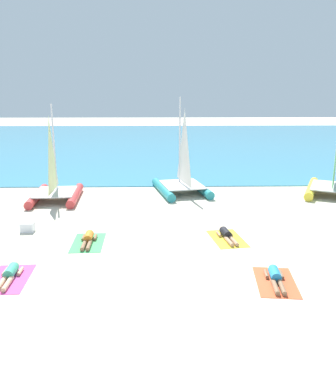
{
  "coord_description": "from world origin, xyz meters",
  "views": [
    {
      "loc": [
        -0.33,
        -11.32,
        5.32
      ],
      "look_at": [
        0.0,
        4.78,
        1.2
      ],
      "focal_mm": 37.25,
      "sensor_mm": 36.0,
      "label": 1
    }
  ],
  "objects_px": {
    "towel_center_left": "(88,243)",
    "towel_center_right": "(227,239)",
    "sailboat_teal": "(182,179)",
    "cooler_box": "(28,227)",
    "sunbather_center_right": "(227,235)",
    "sailboat_yellow": "(333,181)",
    "towel_rightmost": "(276,282)",
    "sunbather_rightmost": "(276,277)",
    "sunbather_leftmost": "(10,274)",
    "sailboat_red": "(55,187)",
    "sunbather_center_left": "(88,239)",
    "towel_leftmost": "(9,279)"
  },
  "relations": [
    {
      "from": "sunbather_center_right",
      "to": "towel_rightmost",
      "type": "relative_size",
      "value": 0.82
    },
    {
      "from": "towel_center_left",
      "to": "towel_rightmost",
      "type": "distance_m",
      "value": 6.68
    },
    {
      "from": "towel_center_right",
      "to": "sunbather_leftmost",
      "type": "bearing_deg",
      "value": -156.16
    },
    {
      "from": "sailboat_red",
      "to": "towel_leftmost",
      "type": "bearing_deg",
      "value": -88.67
    },
    {
      "from": "towel_center_left",
      "to": "sailboat_red",
      "type": "bearing_deg",
      "value": 114.18
    },
    {
      "from": "cooler_box",
      "to": "sailboat_yellow",
      "type": "bearing_deg",
      "value": 20.4
    },
    {
      "from": "sunbather_center_left",
      "to": "sunbather_rightmost",
      "type": "height_order",
      "value": "same"
    },
    {
      "from": "towel_center_right",
      "to": "towel_leftmost",
      "type": "bearing_deg",
      "value": -155.69
    },
    {
      "from": "sailboat_red",
      "to": "towel_rightmost",
      "type": "bearing_deg",
      "value": -50.51
    },
    {
      "from": "sailboat_yellow",
      "to": "towel_leftmost",
      "type": "height_order",
      "value": "sailboat_yellow"
    },
    {
      "from": "sunbather_leftmost",
      "to": "towel_leftmost",
      "type": "bearing_deg",
      "value": -90.0
    },
    {
      "from": "sailboat_teal",
      "to": "sunbather_leftmost",
      "type": "bearing_deg",
      "value": -131.67
    },
    {
      "from": "towel_center_right",
      "to": "sunbather_rightmost",
      "type": "distance_m",
      "value": 3.48
    },
    {
      "from": "towel_leftmost",
      "to": "sunbather_leftmost",
      "type": "bearing_deg",
      "value": 93.26
    },
    {
      "from": "sailboat_teal",
      "to": "sailboat_yellow",
      "type": "bearing_deg",
      "value": -17.15
    },
    {
      "from": "sailboat_teal",
      "to": "sunbather_leftmost",
      "type": "height_order",
      "value": "sailboat_teal"
    },
    {
      "from": "sailboat_red",
      "to": "sunbather_rightmost",
      "type": "height_order",
      "value": "sailboat_red"
    },
    {
      "from": "sailboat_red",
      "to": "sunbather_center_left",
      "type": "xyz_separation_m",
      "value": [
        2.6,
        -5.73,
        -0.57
      ]
    },
    {
      "from": "sailboat_yellow",
      "to": "sailboat_red",
      "type": "bearing_deg",
      "value": -152.46
    },
    {
      "from": "sailboat_red",
      "to": "sunbather_center_left",
      "type": "height_order",
      "value": "sailboat_red"
    },
    {
      "from": "sunbather_center_right",
      "to": "sunbather_rightmost",
      "type": "xyz_separation_m",
      "value": [
        0.84,
        -3.45,
        0.0
      ]
    },
    {
      "from": "towel_rightmost",
      "to": "sailboat_yellow",
      "type": "bearing_deg",
      "value": 59.39
    },
    {
      "from": "sailboat_teal",
      "to": "sunbather_center_right",
      "type": "height_order",
      "value": "sailboat_teal"
    },
    {
      "from": "sunbather_leftmost",
      "to": "towel_center_right",
      "type": "xyz_separation_m",
      "value": [
        6.87,
        3.03,
        -0.13
      ]
    },
    {
      "from": "sailboat_yellow",
      "to": "sunbather_leftmost",
      "type": "distance_m",
      "value": 16.28
    },
    {
      "from": "towel_center_left",
      "to": "towel_center_right",
      "type": "xyz_separation_m",
      "value": [
        5.07,
        0.29,
        0.0
      ]
    },
    {
      "from": "sunbather_leftmost",
      "to": "towel_center_right",
      "type": "distance_m",
      "value": 7.51
    },
    {
      "from": "sunbather_rightmost",
      "to": "sailboat_teal",
      "type": "bearing_deg",
      "value": 108.04
    },
    {
      "from": "towel_center_left",
      "to": "sunbather_center_left",
      "type": "distance_m",
      "value": 0.14
    },
    {
      "from": "sailboat_teal",
      "to": "cooler_box",
      "type": "relative_size",
      "value": 9.97
    },
    {
      "from": "towel_center_left",
      "to": "sunbather_center_right",
      "type": "relative_size",
      "value": 1.21
    },
    {
      "from": "towel_leftmost",
      "to": "cooler_box",
      "type": "distance_m",
      "value": 4.11
    },
    {
      "from": "towel_leftmost",
      "to": "sunbather_center_right",
      "type": "relative_size",
      "value": 1.21
    },
    {
      "from": "towel_leftmost",
      "to": "sunbather_rightmost",
      "type": "xyz_separation_m",
      "value": [
        7.69,
        -0.28,
        0.13
      ]
    },
    {
      "from": "towel_leftmost",
      "to": "towel_center_left",
      "type": "height_order",
      "value": "same"
    },
    {
      "from": "towel_leftmost",
      "to": "sunbather_center_right",
      "type": "distance_m",
      "value": 7.55
    },
    {
      "from": "sunbather_rightmost",
      "to": "cooler_box",
      "type": "distance_m",
      "value": 9.48
    },
    {
      "from": "towel_leftmost",
      "to": "towel_center_right",
      "type": "relative_size",
      "value": 1.0
    },
    {
      "from": "towel_center_left",
      "to": "sunbather_center_left",
      "type": "relative_size",
      "value": 1.22
    },
    {
      "from": "sailboat_yellow",
      "to": "sunbather_rightmost",
      "type": "height_order",
      "value": "sailboat_yellow"
    },
    {
      "from": "sunbather_center_left",
      "to": "sunbather_center_right",
      "type": "relative_size",
      "value": 1.0
    },
    {
      "from": "towel_leftmost",
      "to": "sailboat_red",
      "type": "bearing_deg",
      "value": 95.36
    },
    {
      "from": "sailboat_yellow",
      "to": "sailboat_red",
      "type": "height_order",
      "value": "sailboat_yellow"
    },
    {
      "from": "sailboat_yellow",
      "to": "sunbather_center_left",
      "type": "height_order",
      "value": "sailboat_yellow"
    },
    {
      "from": "towel_center_left",
      "to": "sunbather_rightmost",
      "type": "relative_size",
      "value": 1.21
    },
    {
      "from": "sailboat_yellow",
      "to": "sailboat_teal",
      "type": "distance_m",
      "value": 7.86
    },
    {
      "from": "towel_center_right",
      "to": "sunbather_center_right",
      "type": "relative_size",
      "value": 1.21
    },
    {
      "from": "sailboat_yellow",
      "to": "sunbather_center_right",
      "type": "bearing_deg",
      "value": -112.11
    },
    {
      "from": "sailboat_teal",
      "to": "sunbather_rightmost",
      "type": "xyz_separation_m",
      "value": [
        2.14,
        -10.23,
        -0.61
      ]
    },
    {
      "from": "towel_rightmost",
      "to": "sunbather_rightmost",
      "type": "distance_m",
      "value": 0.14
    }
  ]
}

